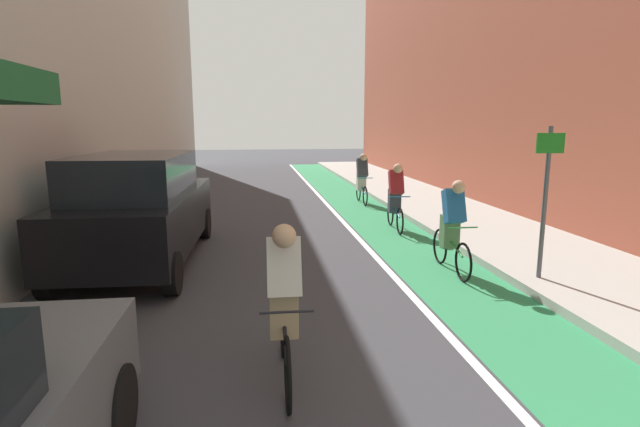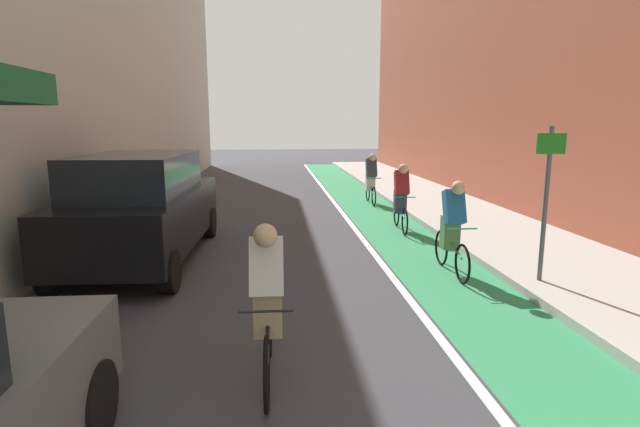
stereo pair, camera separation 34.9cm
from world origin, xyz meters
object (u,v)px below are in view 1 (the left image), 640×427
cyclist_mid (452,223)px  cyclist_trailing (395,195)px  cyclist_far (362,177)px  street_sign_post (546,188)px  parked_suv_black (140,208)px  cyclist_lead (284,298)px

cyclist_mid → cyclist_trailing: 3.41m
cyclist_trailing → cyclist_mid: bearing=-90.3°
cyclist_far → street_sign_post: bearing=-83.2°
parked_suv_black → cyclist_trailing: 5.77m
cyclist_mid → street_sign_post: size_ratio=0.73×
parked_suv_black → cyclist_lead: 5.03m
parked_suv_black → street_sign_post: (6.41, -2.17, 0.52)m
parked_suv_black → street_sign_post: 6.78m
cyclist_mid → cyclist_far: size_ratio=1.02×
cyclist_mid → street_sign_post: bearing=-40.4°
parked_suv_black → cyclist_trailing: parked_suv_black is taller
cyclist_lead → cyclist_far: (3.13, 10.57, -0.01)m
cyclist_far → street_sign_post: 8.36m
parked_suv_black → street_sign_post: bearing=-18.7°
parked_suv_black → cyclist_far: bearing=48.3°
cyclist_mid → cyclist_far: bearing=89.3°
cyclist_lead → cyclist_far: bearing=73.5°
cyclist_mid → cyclist_trailing: cyclist_mid is taller
parked_suv_black → street_sign_post: size_ratio=2.09×
cyclist_trailing → cyclist_far: (0.07, 3.95, -0.00)m
cyclist_mid → street_sign_post: (1.07, -0.91, 0.69)m
parked_suv_black → cyclist_far: (5.42, 6.10, -0.18)m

